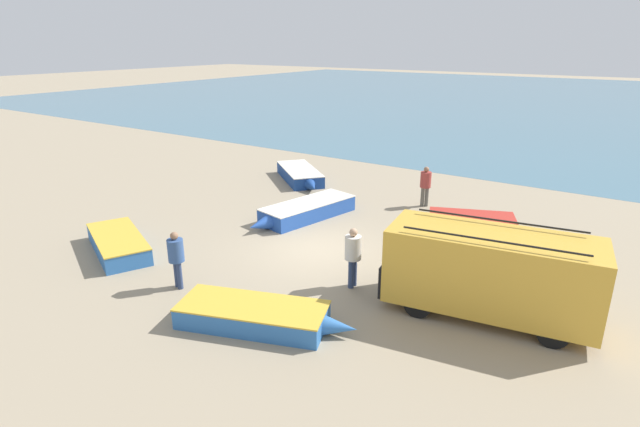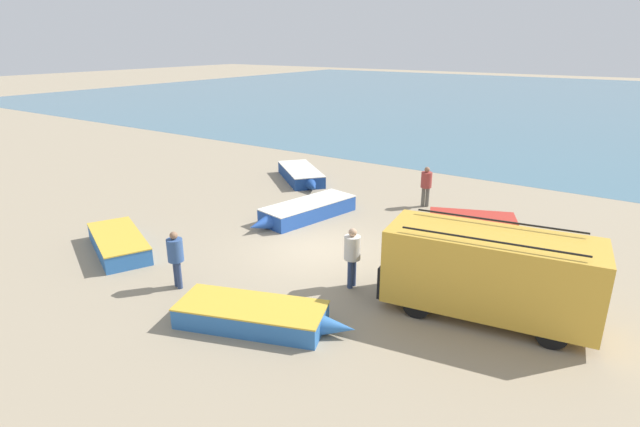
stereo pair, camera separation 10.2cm
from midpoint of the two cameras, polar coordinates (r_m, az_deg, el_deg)
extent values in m
plane|color=gray|center=(16.77, -0.19, -4.17)|extent=(200.00, 200.00, 0.00)
cube|color=#477084|center=(65.61, 27.05, 11.34)|extent=(120.00, 80.00, 0.01)
cube|color=gold|center=(13.14, 19.05, -6.24)|extent=(5.28, 2.66, 1.93)
cube|color=black|center=(13.79, 8.14, -6.52)|extent=(0.37, 1.74, 0.87)
cube|color=#1E232D|center=(13.34, 8.69, -2.30)|extent=(0.32, 1.66, 0.62)
cylinder|color=black|center=(13.03, 11.24, -10.13)|extent=(0.73, 0.33, 0.71)
cylinder|color=black|center=(14.45, 12.91, -7.17)|extent=(0.73, 0.33, 0.71)
cylinder|color=black|center=(12.79, 25.21, -12.34)|extent=(0.73, 0.33, 0.71)
cylinder|color=black|center=(14.24, 25.38, -9.07)|extent=(0.73, 0.33, 0.71)
cylinder|color=black|center=(12.04, 19.15, -2.98)|extent=(4.10, 0.69, 0.05)
cylinder|color=black|center=(13.43, 19.95, -0.80)|extent=(4.10, 0.69, 0.05)
cube|color=navy|center=(25.11, -2.11, 4.47)|extent=(3.86, 3.54, 0.56)
cone|color=navy|center=(22.97, -0.69, 3.08)|extent=(0.98, 0.93, 0.53)
cube|color=silver|center=(25.05, -2.12, 4.94)|extent=(1.03, 1.19, 0.05)
cube|color=silver|center=(25.03, -2.12, 5.13)|extent=(3.90, 3.58, 0.04)
cube|color=#234CA3|center=(19.75, -1.17, 0.40)|extent=(2.21, 4.18, 0.59)
cone|color=#234CA3|center=(18.29, -6.77, -1.29)|extent=(0.73, 0.97, 0.56)
cube|color=silver|center=(19.67, -1.18, 1.03)|extent=(1.32, 0.47, 0.05)
cube|color=silver|center=(19.65, -1.18, 1.26)|extent=(2.23, 4.22, 0.04)
cube|color=#2D66AD|center=(17.85, -21.87, -3.22)|extent=(3.72, 2.69, 0.54)
cone|color=#2D66AD|center=(19.82, -22.99, -1.19)|extent=(0.90, 0.78, 0.51)
cube|color=gold|center=(17.78, -21.95, -2.61)|extent=(0.71, 1.25, 0.05)
cube|color=gold|center=(17.75, -21.99, -2.35)|extent=(3.76, 2.72, 0.04)
cube|color=navy|center=(19.23, 17.08, -1.07)|extent=(3.30, 2.38, 0.54)
cone|color=navy|center=(19.15, 11.61, -0.69)|extent=(0.81, 0.73, 0.52)
cube|color=#B22D23|center=(19.16, 17.14, -0.49)|extent=(0.65, 1.23, 0.05)
cube|color=#B22D23|center=(19.13, 17.17, -0.25)|extent=(3.34, 2.40, 0.04)
cube|color=#2D66AD|center=(12.63, -7.61, -11.45)|extent=(3.87, 2.54, 0.50)
cone|color=#2D66AD|center=(12.06, 2.40, -12.88)|extent=(0.91, 0.72, 0.48)
cube|color=gold|center=(12.54, -7.65, -10.72)|extent=(0.62, 1.28, 0.05)
cube|color=gold|center=(12.49, -7.67, -10.39)|extent=(3.91, 2.57, 0.04)
cylinder|color=#5B564C|center=(21.48, 11.84, 1.89)|extent=(0.16, 0.16, 0.83)
cylinder|color=#5B564C|center=(21.49, 12.30, 1.86)|extent=(0.16, 0.16, 0.83)
cylinder|color=#993833|center=(21.28, 12.21, 3.78)|extent=(0.45, 0.45, 0.66)
sphere|color=#8C664C|center=(21.17, 12.29, 4.93)|extent=(0.22, 0.22, 0.22)
cylinder|color=navy|center=(14.17, 3.68, -6.91)|extent=(0.16, 0.16, 0.86)
cylinder|color=navy|center=(14.31, 4.03, -6.64)|extent=(0.16, 0.16, 0.86)
cylinder|color=silver|center=(13.92, 3.93, -3.93)|extent=(0.47, 0.47, 0.68)
sphere|color=tan|center=(13.75, 3.97, -2.18)|extent=(0.23, 0.23, 0.23)
cylinder|color=navy|center=(14.66, -15.63, -6.78)|extent=(0.15, 0.15, 0.82)
cylinder|color=navy|center=(14.80, -15.92, -6.55)|extent=(0.15, 0.15, 0.82)
cylinder|color=#335189|center=(14.44, -16.04, -4.04)|extent=(0.44, 0.44, 0.65)
sphere|color=#8C664C|center=(14.28, -16.19, -2.43)|extent=(0.22, 0.22, 0.22)
camera|label=1|loc=(0.05, -89.83, 0.06)|focal=28.00mm
camera|label=2|loc=(0.05, 90.17, -0.06)|focal=28.00mm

